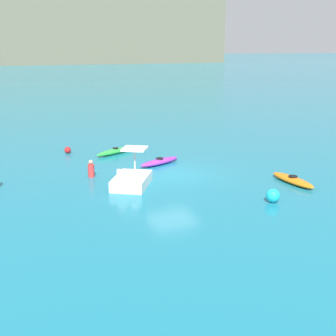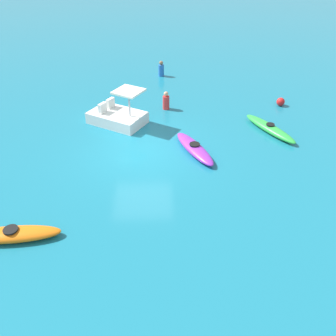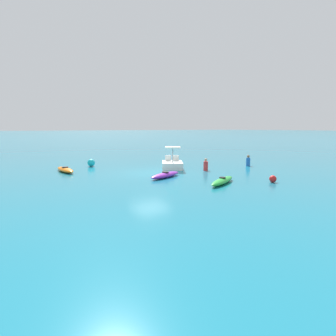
{
  "view_description": "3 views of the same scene",
  "coord_description": "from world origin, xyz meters",
  "px_view_note": "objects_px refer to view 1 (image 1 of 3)",
  "views": [
    {
      "loc": [
        -8.56,
        -20.35,
        6.37
      ],
      "look_at": [
        -0.36,
        -0.34,
        0.46
      ],
      "focal_mm": 48.17,
      "sensor_mm": 36.0,
      "label": 1
    },
    {
      "loc": [
        12.85,
        0.58,
        7.74
      ],
      "look_at": [
        1.56,
        1.01,
        0.21
      ],
      "focal_mm": 40.45,
      "sensor_mm": 36.0,
      "label": 2
    },
    {
      "loc": [
        9.68,
        17.18,
        3.06
      ],
      "look_at": [
        -0.7,
        1.1,
        0.42
      ],
      "focal_mm": 31.45,
      "sensor_mm": 36.0,
      "label": 3
    }
  ],
  "objects_px": {
    "kayak_purple": "(160,162)",
    "buoy_cyan": "(273,196)",
    "pedal_boat_white": "(132,179)",
    "person_by_kayaks": "(91,169)",
    "kayak_orange": "(293,180)",
    "kayak_green": "(116,151)",
    "buoy_red": "(68,150)"
  },
  "relations": [
    {
      "from": "kayak_green",
      "to": "person_by_kayaks",
      "type": "relative_size",
      "value": 3.31
    },
    {
      "from": "kayak_purple",
      "to": "person_by_kayaks",
      "type": "distance_m",
      "value": 4.17
    },
    {
      "from": "kayak_orange",
      "to": "buoy_red",
      "type": "xyz_separation_m",
      "value": [
        -8.82,
        10.31,
        0.04
      ]
    },
    {
      "from": "kayak_orange",
      "to": "person_by_kayaks",
      "type": "relative_size",
      "value": 3.19
    },
    {
      "from": "buoy_red",
      "to": "pedal_boat_white",
      "type": "bearing_deg",
      "value": -78.58
    },
    {
      "from": "pedal_boat_white",
      "to": "buoy_cyan",
      "type": "height_order",
      "value": "pedal_boat_white"
    },
    {
      "from": "kayak_green",
      "to": "buoy_cyan",
      "type": "bearing_deg",
      "value": -71.44
    },
    {
      "from": "pedal_boat_white",
      "to": "kayak_purple",
      "type": "bearing_deg",
      "value": 50.41
    },
    {
      "from": "kayak_orange",
      "to": "kayak_purple",
      "type": "distance_m",
      "value": 7.32
    },
    {
      "from": "kayak_green",
      "to": "pedal_boat_white",
      "type": "bearing_deg",
      "value": -99.39
    },
    {
      "from": "kayak_orange",
      "to": "pedal_boat_white",
      "type": "bearing_deg",
      "value": 160.98
    },
    {
      "from": "person_by_kayaks",
      "to": "buoy_cyan",
      "type": "bearing_deg",
      "value": -46.9
    },
    {
      "from": "buoy_cyan",
      "to": "person_by_kayaks",
      "type": "xyz_separation_m",
      "value": [
        -6.19,
        6.61,
        0.09
      ]
    },
    {
      "from": "kayak_orange",
      "to": "buoy_red",
      "type": "distance_m",
      "value": 13.57
    },
    {
      "from": "kayak_purple",
      "to": "person_by_kayaks",
      "type": "height_order",
      "value": "person_by_kayaks"
    },
    {
      "from": "kayak_orange",
      "to": "buoy_cyan",
      "type": "distance_m",
      "value": 3.12
    },
    {
      "from": "kayak_orange",
      "to": "person_by_kayaks",
      "type": "xyz_separation_m",
      "value": [
        -8.65,
        4.71,
        0.22
      ]
    },
    {
      "from": "buoy_red",
      "to": "kayak_orange",
      "type": "bearing_deg",
      "value": -49.46
    },
    {
      "from": "pedal_boat_white",
      "to": "kayak_orange",
      "type": "bearing_deg",
      "value": -19.02
    },
    {
      "from": "pedal_boat_white",
      "to": "buoy_cyan",
      "type": "bearing_deg",
      "value": -42.67
    },
    {
      "from": "kayak_orange",
      "to": "kayak_green",
      "type": "xyz_separation_m",
      "value": [
        -6.15,
        9.08,
        -0.0
      ]
    },
    {
      "from": "kayak_green",
      "to": "buoy_red",
      "type": "distance_m",
      "value": 2.94
    },
    {
      "from": "person_by_kayaks",
      "to": "kayak_purple",
      "type": "bearing_deg",
      "value": 13.62
    },
    {
      "from": "kayak_orange",
      "to": "person_by_kayaks",
      "type": "bearing_deg",
      "value": 151.46
    },
    {
      "from": "kayak_purple",
      "to": "buoy_red",
      "type": "xyz_separation_m",
      "value": [
        -4.22,
        4.63,
        0.04
      ]
    },
    {
      "from": "buoy_cyan",
      "to": "buoy_red",
      "type": "relative_size",
      "value": 1.47
    },
    {
      "from": "buoy_cyan",
      "to": "person_by_kayaks",
      "type": "relative_size",
      "value": 0.67
    },
    {
      "from": "buoy_red",
      "to": "buoy_cyan",
      "type": "bearing_deg",
      "value": -62.52
    },
    {
      "from": "buoy_cyan",
      "to": "person_by_kayaks",
      "type": "bearing_deg",
      "value": 133.1
    },
    {
      "from": "kayak_orange",
      "to": "buoy_cyan",
      "type": "xyz_separation_m",
      "value": [
        -2.47,
        -1.91,
        0.13
      ]
    },
    {
      "from": "kayak_purple",
      "to": "buoy_cyan",
      "type": "bearing_deg",
      "value": -74.26
    },
    {
      "from": "kayak_orange",
      "to": "kayak_green",
      "type": "height_order",
      "value": "same"
    }
  ]
}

